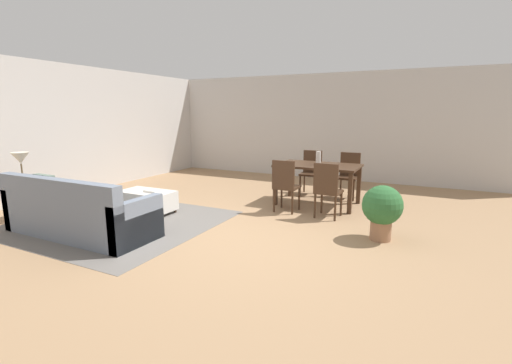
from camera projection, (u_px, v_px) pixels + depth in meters
name	position (u px, v px, depth m)	size (l,w,h in m)	color
ground_plane	(237.00, 236.00, 5.04)	(10.80, 10.80, 0.00)	#9E7A56
wall_back	(332.00, 127.00, 9.17)	(9.00, 0.12, 2.70)	beige
wall_left	(54.00, 131.00, 7.18)	(0.12, 11.00, 2.70)	beige
area_rug	(119.00, 222.00, 5.66)	(3.00, 2.80, 0.01)	slate
couch	(78.00, 214.00, 5.03)	(2.28, 0.85, 0.86)	slate
ottoman_table	(147.00, 200.00, 6.15)	(0.95, 0.54, 0.39)	silver
side_table	(25.00, 192.00, 5.74)	(0.40, 0.40, 0.57)	olive
table_lamp	(21.00, 160.00, 5.64)	(0.26, 0.26, 0.53)	brown
dining_table	(318.00, 170.00, 6.65)	(1.51, 0.91, 0.76)	#422B1C
dining_chair_near_left	(285.00, 183.00, 6.13)	(0.40, 0.40, 0.92)	#422B1C
dining_chair_near_right	(327.00, 187.00, 5.77)	(0.42, 0.42, 0.92)	#422B1C
dining_chair_far_left	(311.00, 169.00, 7.59)	(0.43, 0.43, 0.92)	#422B1C
dining_chair_far_right	(349.00, 173.00, 7.19)	(0.41, 0.41, 0.92)	#422B1C
vase_centerpiece	(318.00, 158.00, 6.60)	(0.09, 0.09, 0.25)	silver
book_on_ottoman	(153.00, 191.00, 6.06)	(0.26, 0.20, 0.03)	silver
potted_plant	(382.00, 208.00, 4.79)	(0.54, 0.54, 0.76)	#996B4C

